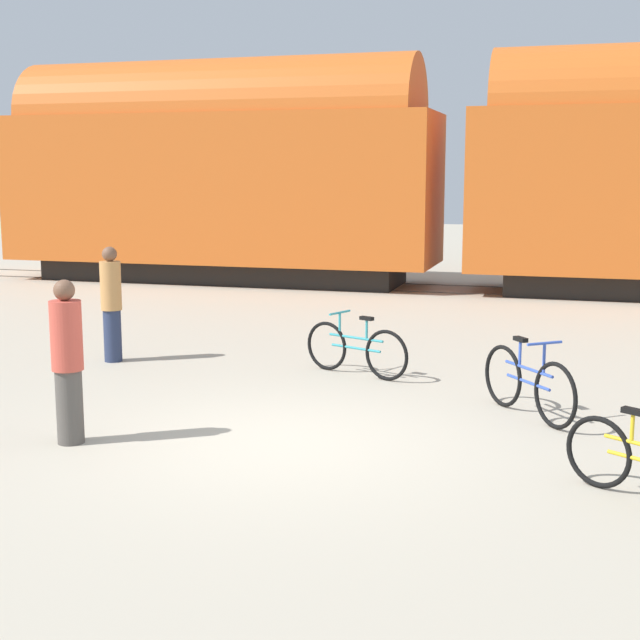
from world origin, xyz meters
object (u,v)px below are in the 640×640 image
object	(u,v)px
person_in_tan	(111,304)
person_in_red	(68,362)
bicycle_teal	(356,349)
freight_train	(454,165)
bicycle_blue	(528,384)

from	to	relation	value
person_in_tan	person_in_red	bearing A→B (deg)	-47.63
person_in_red	bicycle_teal	bearing A→B (deg)	163.36
freight_train	person_in_tan	size ratio (longest dim) A/B	13.36
bicycle_blue	freight_train	bearing A→B (deg)	102.36
person_in_tan	bicycle_teal	bearing A→B (deg)	21.21
bicycle_teal	bicycle_blue	size ratio (longest dim) A/B	1.14
bicycle_blue	person_in_tan	world-z (taller)	person_in_tan
freight_train	person_in_red	xyz separation A→B (m)	(-2.13, -13.58, -2.11)
freight_train	bicycle_teal	bearing A→B (deg)	-90.00
bicycle_teal	person_in_tan	xyz separation A→B (m)	(-3.75, -0.13, 0.51)
freight_train	bicycle_teal	xyz separation A→B (m)	(0.00, -9.65, -2.61)
person_in_tan	freight_train	bearing A→B (deg)	88.31
bicycle_teal	person_in_red	distance (m)	4.50
bicycle_blue	person_in_tan	xyz separation A→B (m)	(-6.20, 1.42, 0.48)
person_in_red	person_in_tan	xyz separation A→B (m)	(-1.62, 3.81, 0.00)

